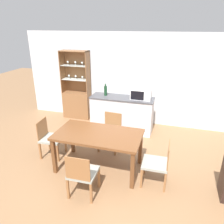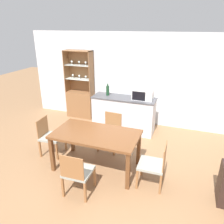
# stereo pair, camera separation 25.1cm
# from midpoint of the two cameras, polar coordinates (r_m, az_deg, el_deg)

# --- Properties ---
(ground_plane) EXTENTS (18.00, 18.00, 0.00)m
(ground_plane) POSITION_cam_midpoint_polar(r_m,az_deg,el_deg) (4.44, -2.35, -15.86)
(ground_plane) COLOR #936B47
(wall_back) EXTENTS (6.80, 0.06, 2.55)m
(wall_back) POSITION_cam_midpoint_polar(r_m,az_deg,el_deg) (6.23, 5.44, 8.40)
(wall_back) COLOR silver
(wall_back) RESTS_ON ground_plane
(kitchen_counter) EXTENTS (1.67, 0.55, 0.95)m
(kitchen_counter) POSITION_cam_midpoint_polar(r_m,az_deg,el_deg) (5.89, 1.36, -0.52)
(kitchen_counter) COLOR silver
(kitchen_counter) RESTS_ON ground_plane
(display_cabinet) EXTENTS (0.83, 0.35, 2.03)m
(display_cabinet) POSITION_cam_midpoint_polar(r_m,az_deg,el_deg) (6.82, -10.15, 3.27)
(display_cabinet) COLOR brown
(display_cabinet) RESTS_ON ground_plane
(dining_table) EXTENTS (1.66, 0.91, 0.78)m
(dining_table) POSITION_cam_midpoint_polar(r_m,az_deg,el_deg) (4.26, -5.30, -6.68)
(dining_table) COLOR brown
(dining_table) RESTS_ON ground_plane
(dining_chair_head_near) EXTENTS (0.46, 0.46, 0.84)m
(dining_chair_head_near) POSITION_cam_midpoint_polar(r_m,az_deg,el_deg) (3.80, -9.72, -15.57)
(dining_chair_head_near) COLOR #999E93
(dining_chair_head_near) RESTS_ON ground_plane
(dining_chair_side_right_near) EXTENTS (0.45, 0.45, 0.84)m
(dining_chair_side_right_near) POSITION_cam_midpoint_polar(r_m,az_deg,el_deg) (4.04, 10.05, -13.01)
(dining_chair_side_right_near) COLOR #999E93
(dining_chair_side_right_near) RESTS_ON ground_plane
(dining_chair_side_left_far) EXTENTS (0.48, 0.48, 0.84)m
(dining_chair_side_left_far) POSITION_cam_midpoint_polar(r_m,az_deg,el_deg) (4.99, -17.22, -6.46)
(dining_chair_side_left_far) COLOR #999E93
(dining_chair_side_left_far) RESTS_ON ground_plane
(dining_chair_head_far) EXTENTS (0.47, 0.47, 0.84)m
(dining_chair_head_far) POSITION_cam_midpoint_polar(r_m,az_deg,el_deg) (5.03, -1.82, -5.15)
(dining_chair_head_far) COLOR #999E93
(dining_chair_head_far) RESTS_ON ground_plane
(microwave) EXTENTS (0.51, 0.33, 0.26)m
(microwave) POSITION_cam_midpoint_polar(r_m,az_deg,el_deg) (5.59, 6.35, 4.69)
(microwave) COLOR silver
(microwave) RESTS_ON kitchen_counter
(wine_bottle) EXTENTS (0.08, 0.08, 0.32)m
(wine_bottle) POSITION_cam_midpoint_polar(r_m,az_deg,el_deg) (5.86, -2.94, 5.61)
(wine_bottle) COLOR #193D23
(wine_bottle) RESTS_ON kitchen_counter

